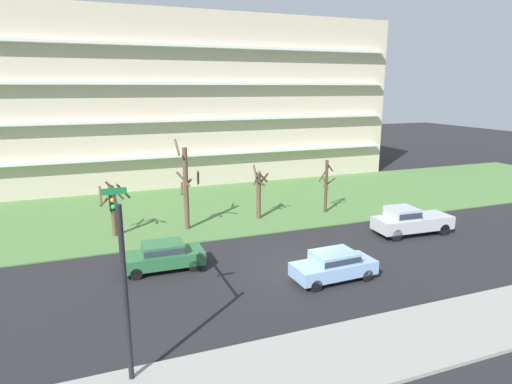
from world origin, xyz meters
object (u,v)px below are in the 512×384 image
at_px(tree_left, 186,187).
at_px(sedan_blue_center_right, 334,264).
at_px(tree_far_left, 113,206).
at_px(pickup_silver_near_left, 410,220).
at_px(sedan_green_center_left, 163,255).
at_px(traffic_signal_mast, 120,249).
at_px(tree_center, 259,192).
at_px(tree_right, 326,185).

bearing_deg(tree_left, sedan_blue_center_right, -64.02).
distance_m(tree_far_left, pickup_silver_near_left, 20.01).
bearing_deg(sedan_blue_center_right, sedan_green_center_left, 148.41).
bearing_deg(traffic_signal_mast, sedan_blue_center_right, 15.99).
distance_m(tree_left, pickup_silver_near_left, 15.49).
distance_m(tree_center, sedan_green_center_left, 10.99).
height_order(sedan_green_center_left, traffic_signal_mast, traffic_signal_mast).
distance_m(tree_left, tree_center, 5.75).
height_order(tree_far_left, traffic_signal_mast, traffic_signal_mast).
height_order(tree_far_left, pickup_silver_near_left, tree_far_left).
bearing_deg(tree_right, tree_center, 176.76).
height_order(tree_right, sedan_green_center_left, tree_right).
height_order(pickup_silver_near_left, traffic_signal_mast, traffic_signal_mast).
bearing_deg(sedan_blue_center_right, traffic_signal_mast, -166.41).
bearing_deg(tree_left, traffic_signal_mast, -110.86).
xyz_separation_m(tree_left, pickup_silver_near_left, (13.94, -6.40, -2.11)).
bearing_deg(pickup_silver_near_left, tree_left, -21.77).
distance_m(pickup_silver_near_left, traffic_signal_mast, 20.95).
height_order(tree_far_left, sedan_blue_center_right, tree_far_left).
relative_size(tree_left, tree_right, 1.50).
distance_m(tree_left, tree_right, 11.27).
relative_size(sedan_green_center_left, traffic_signal_mast, 0.70).
distance_m(tree_center, sedan_blue_center_right, 11.58).
relative_size(tree_far_left, sedan_blue_center_right, 0.90).
height_order(tree_right, pickup_silver_near_left, tree_right).
bearing_deg(traffic_signal_mast, tree_center, 53.04).
bearing_deg(tree_right, sedan_green_center_left, -154.41).
bearing_deg(tree_center, sedan_blue_center_right, -91.58).
bearing_deg(tree_far_left, tree_left, -2.79).
bearing_deg(sedan_green_center_left, sedan_blue_center_right, 151.73).
bearing_deg(tree_far_left, tree_right, 0.14).
height_order(tree_center, pickup_silver_near_left, tree_center).
bearing_deg(traffic_signal_mast, tree_left, 69.14).
bearing_deg(tree_center, traffic_signal_mast, -126.96).
xyz_separation_m(tree_center, sedan_blue_center_right, (-0.32, -11.51, -1.28)).
bearing_deg(sedan_blue_center_right, tree_far_left, 130.08).
distance_m(tree_right, sedan_green_center_left, 15.55).
bearing_deg(tree_left, tree_right, 1.41).
xyz_separation_m(tree_center, pickup_silver_near_left, (8.31, -6.99, -1.13)).
relative_size(tree_far_left, tree_right, 0.93).
bearing_deg(pickup_silver_near_left, tree_right, -64.99).
relative_size(tree_left, pickup_silver_near_left, 1.17).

